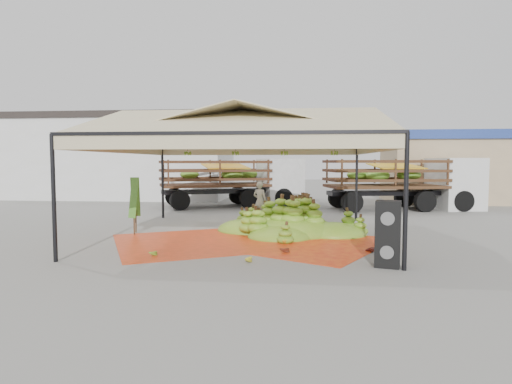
# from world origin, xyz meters

# --- Properties ---
(ground) EXTENTS (90.00, 90.00, 0.00)m
(ground) POSITION_xyz_m (0.00, 0.00, 0.00)
(ground) COLOR slate
(ground) RESTS_ON ground
(canopy_tent) EXTENTS (8.10, 8.10, 4.00)m
(canopy_tent) POSITION_xyz_m (0.00, 0.00, 3.30)
(canopy_tent) COLOR black
(canopy_tent) RESTS_ON ground
(building_white) EXTENTS (14.30, 6.30, 5.40)m
(building_white) POSITION_xyz_m (-10.00, 14.00, 2.71)
(building_white) COLOR silver
(building_white) RESTS_ON ground
(building_tan) EXTENTS (6.30, 5.30, 4.10)m
(building_tan) POSITION_xyz_m (10.00, 13.00, 2.07)
(building_tan) COLOR tan
(building_tan) RESTS_ON ground
(tarp_left) EXTENTS (6.05, 5.95, 0.01)m
(tarp_left) POSITION_xyz_m (-1.24, -1.20, 0.01)
(tarp_left) COLOR red
(tarp_left) RESTS_ON ground
(tarp_right) EXTENTS (5.81, 5.90, 0.01)m
(tarp_right) POSITION_xyz_m (1.84, -1.03, 0.01)
(tarp_right) COLOR #E05A15
(tarp_right) RESTS_ON ground
(banana_heap) EXTENTS (6.39, 5.87, 1.11)m
(banana_heap) POSITION_xyz_m (1.51, 0.74, 0.56)
(banana_heap) COLOR #4D7F1A
(banana_heap) RESTS_ON ground
(hand_yellow_a) EXTENTS (0.49, 0.42, 0.20)m
(hand_yellow_a) POSITION_xyz_m (0.45, -3.61, 0.10)
(hand_yellow_a) COLOR gold
(hand_yellow_a) RESTS_ON ground
(hand_yellow_b) EXTENTS (0.59, 0.53, 0.23)m
(hand_yellow_b) POSITION_xyz_m (1.19, -1.28, 0.11)
(hand_yellow_b) COLOR gold
(hand_yellow_b) RESTS_ON ground
(hand_red_a) EXTENTS (0.57, 0.54, 0.20)m
(hand_red_a) POSITION_xyz_m (1.31, -2.41, 0.10)
(hand_red_a) COLOR #561E13
(hand_red_a) RESTS_ON ground
(hand_red_b) EXTENTS (0.52, 0.47, 0.20)m
(hand_red_b) POSITION_xyz_m (3.51, -2.20, 0.10)
(hand_red_b) COLOR #5A1E14
(hand_red_b) RESTS_ON ground
(hand_green) EXTENTS (0.43, 0.37, 0.18)m
(hand_green) POSITION_xyz_m (-1.99, -3.12, 0.09)
(hand_green) COLOR #46821B
(hand_green) RESTS_ON ground
(hanging_bunches) EXTENTS (4.74, 0.24, 0.20)m
(hanging_bunches) POSITION_xyz_m (0.51, -0.38, 2.62)
(hanging_bunches) COLOR #42831B
(hanging_bunches) RESTS_ON ground
(speaker_stack) EXTENTS (0.64, 0.59, 1.49)m
(speaker_stack) POSITION_xyz_m (3.70, -3.70, 0.75)
(speaker_stack) COLOR black
(speaker_stack) RESTS_ON ground
(banana_leaves) EXTENTS (0.96, 1.36, 3.70)m
(banana_leaves) POSITION_xyz_m (-3.70, 0.01, 0.00)
(banana_leaves) COLOR #356B1C
(banana_leaves) RESTS_ON ground
(vendor) EXTENTS (0.69, 0.58, 1.60)m
(vendor) POSITION_xyz_m (0.16, 3.37, 0.80)
(vendor) COLOR gray
(vendor) RESTS_ON ground
(truck_left) EXTENTS (7.75, 5.19, 2.52)m
(truck_left) POSITION_xyz_m (-1.56, 9.09, 1.56)
(truck_left) COLOR #452717
(truck_left) RESTS_ON ground
(truck_right) EXTENTS (7.78, 3.98, 2.55)m
(truck_right) POSITION_xyz_m (7.10, 8.37, 1.57)
(truck_right) COLOR #50351A
(truck_right) RESTS_ON ground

